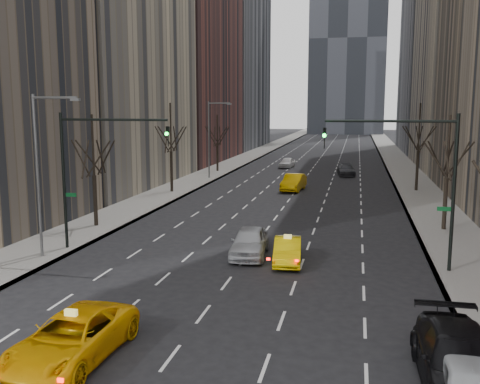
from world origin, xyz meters
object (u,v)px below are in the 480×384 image
Objects in this scene: taxi_sedan at (288,251)px; silver_sedan_ahead at (250,242)px; taxi_suv at (72,338)px; parked_suv_black at (460,362)px.

silver_sedan_ahead reaches higher than taxi_sedan.
taxi_suv is 0.94× the size of parked_suv_black.
parked_suv_black is (9.06, -13.07, 0.05)m from silver_sedan_ahead.
taxi_suv is at bearing -119.06° from taxi_sedan.
taxi_suv reaches higher than taxi_sedan.
taxi_suv is 1.17× the size of silver_sedan_ahead.
taxi_suv is at bearing -107.50° from silver_sedan_ahead.
parked_suv_black is at bearing -59.40° from silver_sedan_ahead.
taxi_sedan is at bearing 68.93° from taxi_suv.
parked_suv_black is (12.36, 0.79, 0.09)m from taxi_suv.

